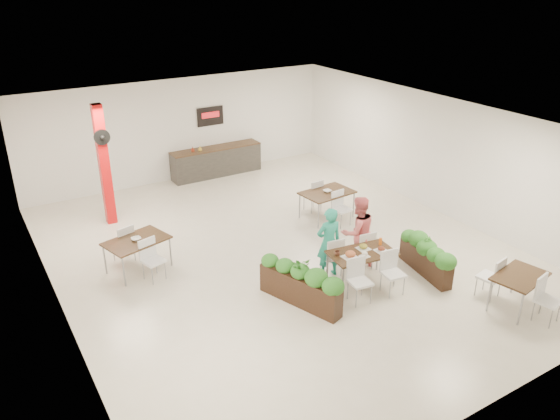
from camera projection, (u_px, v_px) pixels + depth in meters
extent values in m
plane|color=beige|center=(281.00, 251.00, 13.13)|extent=(12.00, 12.00, 0.00)
cube|color=white|center=(181.00, 129.00, 17.16)|extent=(10.00, 0.10, 3.20)
cube|color=white|center=(500.00, 322.00, 7.81)|extent=(10.00, 0.10, 3.20)
cube|color=white|center=(51.00, 242.00, 10.10)|extent=(0.10, 12.00, 3.20)
cube|color=white|center=(437.00, 154.00, 14.87)|extent=(0.10, 12.00, 3.20)
cube|color=white|center=(281.00, 121.00, 11.83)|extent=(10.00, 12.00, 0.04)
cube|color=red|center=(104.00, 166.00, 14.01)|extent=(0.25, 0.25, 3.20)
cylinder|color=black|center=(102.00, 137.00, 13.55)|extent=(0.40, 0.06, 0.40)
sphere|color=black|center=(102.00, 138.00, 13.52)|extent=(0.12, 0.12, 0.12)
cube|color=#2B2826|center=(217.00, 162.00, 17.83)|extent=(3.00, 0.60, 0.90)
cube|color=black|center=(216.00, 148.00, 17.64)|extent=(3.00, 0.62, 0.04)
cube|color=black|center=(210.00, 116.00, 17.48)|extent=(0.90, 0.04, 0.60)
cube|color=red|center=(211.00, 115.00, 17.44)|extent=(0.60, 0.02, 0.18)
imported|color=maroon|center=(193.00, 148.00, 17.21)|extent=(0.09, 0.09, 0.19)
imported|color=gold|center=(200.00, 148.00, 17.34)|extent=(0.13, 0.13, 0.17)
cube|color=black|center=(362.00, 253.00, 11.53)|extent=(1.49, 0.98, 0.04)
cylinder|color=gray|center=(343.00, 283.00, 11.16)|extent=(0.04, 0.04, 0.71)
cylinder|color=gray|center=(395.00, 270.00, 11.63)|extent=(0.04, 0.04, 0.71)
cylinder|color=gray|center=(327.00, 267.00, 11.73)|extent=(0.04, 0.04, 0.71)
cylinder|color=gray|center=(378.00, 256.00, 12.20)|extent=(0.04, 0.04, 0.71)
cube|color=white|center=(331.00, 256.00, 11.99)|extent=(0.47, 0.47, 0.05)
cube|color=white|center=(336.00, 250.00, 11.73)|extent=(0.42, 0.10, 0.45)
cylinder|color=gray|center=(334.00, 260.00, 12.29)|extent=(0.02, 0.02, 0.43)
cylinder|color=gray|center=(320.00, 263.00, 12.17)|extent=(0.02, 0.02, 0.43)
cylinder|color=gray|center=(341.00, 267.00, 12.01)|extent=(0.02, 0.02, 0.43)
cylinder|color=gray|center=(328.00, 270.00, 11.88)|extent=(0.02, 0.02, 0.43)
cube|color=white|center=(362.00, 249.00, 12.29)|extent=(0.47, 0.47, 0.05)
cube|color=white|center=(368.00, 243.00, 12.03)|extent=(0.42, 0.10, 0.45)
cylinder|color=gray|center=(364.00, 253.00, 12.59)|extent=(0.02, 0.02, 0.43)
cylinder|color=gray|center=(351.00, 256.00, 12.46)|extent=(0.02, 0.02, 0.43)
cylinder|color=gray|center=(372.00, 260.00, 12.30)|extent=(0.02, 0.02, 0.43)
cylinder|color=gray|center=(359.00, 263.00, 12.18)|extent=(0.02, 0.02, 0.43)
cube|color=white|center=(360.00, 282.00, 10.99)|extent=(0.47, 0.47, 0.05)
cube|color=white|center=(356.00, 267.00, 11.05)|extent=(0.42, 0.10, 0.45)
cylinder|color=gray|center=(356.00, 298.00, 10.88)|extent=(0.02, 0.02, 0.43)
cylinder|color=gray|center=(371.00, 295.00, 11.01)|extent=(0.02, 0.02, 0.43)
cylinder|color=gray|center=(348.00, 290.00, 11.16)|extent=(0.02, 0.02, 0.43)
cylinder|color=gray|center=(362.00, 286.00, 11.29)|extent=(0.02, 0.02, 0.43)
cube|color=white|center=(393.00, 274.00, 11.28)|extent=(0.47, 0.47, 0.05)
cube|color=white|center=(389.00, 259.00, 11.34)|extent=(0.42, 0.10, 0.45)
cylinder|color=gray|center=(390.00, 290.00, 11.18)|extent=(0.02, 0.02, 0.43)
cylinder|color=gray|center=(404.00, 286.00, 11.30)|extent=(0.02, 0.02, 0.43)
cylinder|color=gray|center=(381.00, 282.00, 11.46)|extent=(0.02, 0.02, 0.43)
cylinder|color=gray|center=(394.00, 278.00, 11.59)|extent=(0.02, 0.02, 0.43)
cube|color=white|center=(350.00, 257.00, 11.30)|extent=(0.34, 0.34, 0.01)
ellipsoid|color=brown|center=(350.00, 254.00, 11.27)|extent=(0.22, 0.22, 0.13)
cube|color=white|center=(363.00, 249.00, 11.65)|extent=(0.29, 0.29, 0.01)
ellipsoid|color=orange|center=(363.00, 246.00, 11.63)|extent=(0.18, 0.18, 0.11)
cube|color=white|center=(381.00, 251.00, 11.56)|extent=(0.29, 0.29, 0.01)
ellipsoid|color=#501D10|center=(382.00, 249.00, 11.54)|extent=(0.16, 0.16, 0.10)
cube|color=white|center=(365.00, 256.00, 11.35)|extent=(0.20, 0.20, 0.01)
ellipsoid|color=white|center=(365.00, 254.00, 11.33)|extent=(0.12, 0.12, 0.07)
cylinder|color=orange|center=(380.00, 241.00, 11.82)|extent=(0.07, 0.07, 0.15)
imported|color=brown|center=(337.00, 253.00, 11.38)|extent=(0.12, 0.12, 0.10)
imported|color=teal|center=(329.00, 242.00, 11.81)|extent=(0.64, 0.46, 1.61)
imported|color=#F66D71|center=(358.00, 232.00, 12.17)|extent=(0.90, 0.75, 1.70)
cube|color=black|center=(300.00, 290.00, 10.98)|extent=(0.90, 1.89, 0.63)
ellipsoid|color=#195017|center=(333.00, 285.00, 10.33)|extent=(0.40, 0.40, 0.32)
ellipsoid|color=#195017|center=(316.00, 278.00, 10.57)|extent=(0.40, 0.40, 0.32)
ellipsoid|color=#195017|center=(300.00, 271.00, 10.80)|extent=(0.40, 0.40, 0.32)
ellipsoid|color=#195017|center=(285.00, 265.00, 11.03)|extent=(0.40, 0.40, 0.32)
ellipsoid|color=#195017|center=(270.00, 259.00, 11.27)|extent=(0.40, 0.40, 0.32)
imported|color=#195017|center=(300.00, 267.00, 10.77)|extent=(0.37, 0.32, 0.41)
cube|color=black|center=(425.00, 262.00, 12.10)|extent=(0.56, 1.66, 0.55)
ellipsoid|color=#195017|center=(446.00, 260.00, 11.37)|extent=(0.40, 0.40, 0.32)
ellipsoid|color=#195017|center=(436.00, 253.00, 11.66)|extent=(0.40, 0.40, 0.32)
ellipsoid|color=#195017|center=(427.00, 246.00, 11.94)|extent=(0.40, 0.40, 0.32)
ellipsoid|color=#195017|center=(418.00, 240.00, 12.23)|extent=(0.40, 0.40, 0.32)
ellipsoid|color=#195017|center=(410.00, 234.00, 12.51)|extent=(0.40, 0.40, 0.32)
imported|color=#195017|center=(427.00, 244.00, 11.92)|extent=(0.20, 0.20, 0.35)
cube|color=black|center=(136.00, 241.00, 12.05)|extent=(1.52, 1.21, 0.04)
cylinder|color=gray|center=(124.00, 272.00, 11.56)|extent=(0.04, 0.04, 0.71)
cylinder|color=gray|center=(171.00, 252.00, 12.37)|extent=(0.04, 0.04, 0.71)
cylinder|color=gray|center=(105.00, 260.00, 12.04)|extent=(0.04, 0.04, 0.71)
cylinder|color=gray|center=(151.00, 241.00, 12.85)|extent=(0.04, 0.04, 0.71)
cube|color=white|center=(123.00, 243.00, 12.54)|extent=(0.52, 0.52, 0.05)
cube|color=white|center=(126.00, 236.00, 12.32)|extent=(0.42, 0.15, 0.45)
cylinder|color=gray|center=(127.00, 248.00, 12.86)|extent=(0.02, 0.02, 0.43)
cylinder|color=gray|center=(114.00, 253.00, 12.63)|extent=(0.02, 0.02, 0.43)
cylinder|color=gray|center=(135.00, 252.00, 12.64)|extent=(0.02, 0.02, 0.43)
cylinder|color=gray|center=(122.00, 257.00, 12.42)|extent=(0.02, 0.02, 0.43)
cube|color=white|center=(153.00, 261.00, 11.79)|extent=(0.52, 0.52, 0.05)
cube|color=white|center=(147.00, 248.00, 11.81)|extent=(0.42, 0.15, 0.45)
cylinder|color=gray|center=(152.00, 276.00, 11.66)|extent=(0.02, 0.02, 0.43)
cylinder|color=gray|center=(165.00, 270.00, 11.89)|extent=(0.02, 0.02, 0.43)
cylinder|color=gray|center=(143.00, 271.00, 11.88)|extent=(0.02, 0.02, 0.43)
cylinder|color=gray|center=(156.00, 265.00, 12.10)|extent=(0.02, 0.02, 0.43)
imported|color=white|center=(136.00, 239.00, 12.03)|extent=(0.22, 0.22, 0.05)
cube|color=black|center=(327.00, 193.00, 14.64)|extent=(1.45, 1.03, 0.04)
cylinder|color=gray|center=(319.00, 216.00, 14.16)|extent=(0.04, 0.04, 0.71)
cylinder|color=gray|center=(354.00, 205.00, 14.84)|extent=(0.04, 0.04, 0.71)
cylinder|color=gray|center=(300.00, 206.00, 14.74)|extent=(0.04, 0.04, 0.71)
cylinder|color=gray|center=(334.00, 196.00, 15.42)|extent=(0.04, 0.04, 0.71)
cube|color=white|center=(313.00, 195.00, 15.19)|extent=(0.46, 0.46, 0.05)
cube|color=white|center=(317.00, 189.00, 14.95)|extent=(0.42, 0.08, 0.45)
cylinder|color=gray|center=(313.00, 200.00, 15.51)|extent=(0.02, 0.02, 0.43)
cylinder|color=gray|center=(304.00, 203.00, 15.32)|extent=(0.02, 0.02, 0.43)
cylinder|color=gray|center=(321.00, 204.00, 15.26)|extent=(0.02, 0.02, 0.43)
cylinder|color=gray|center=(312.00, 207.00, 15.07)|extent=(0.02, 0.02, 0.43)
cube|color=white|center=(342.00, 209.00, 14.31)|extent=(0.46, 0.46, 0.05)
cube|color=white|center=(337.00, 198.00, 14.35)|extent=(0.42, 0.08, 0.45)
cylinder|color=gray|center=(341.00, 221.00, 14.19)|extent=(0.02, 0.02, 0.43)
cylinder|color=gray|center=(351.00, 218.00, 14.38)|extent=(0.02, 0.02, 0.43)
cylinder|color=gray|center=(332.00, 217.00, 14.44)|extent=(0.02, 0.02, 0.43)
cylinder|color=gray|center=(342.00, 214.00, 14.62)|extent=(0.02, 0.02, 0.43)
imported|color=white|center=(327.00, 191.00, 14.62)|extent=(0.22, 0.22, 0.05)
cube|color=black|center=(520.00, 276.00, 10.66)|extent=(1.26, 0.96, 0.04)
cylinder|color=gray|center=(521.00, 309.00, 10.28)|extent=(0.04, 0.04, 0.71)
cylinder|color=gray|center=(544.00, 290.00, 10.91)|extent=(0.04, 0.04, 0.71)
cylinder|color=gray|center=(489.00, 296.00, 10.71)|extent=(0.04, 0.04, 0.71)
cylinder|color=gray|center=(513.00, 278.00, 11.34)|extent=(0.04, 0.04, 0.71)
cube|color=white|center=(489.00, 277.00, 11.18)|extent=(0.49, 0.49, 0.05)
cube|color=white|center=(500.00, 270.00, 10.95)|extent=(0.42, 0.12, 0.45)
cylinder|color=gray|center=(484.00, 281.00, 11.49)|extent=(0.02, 0.02, 0.43)
cylinder|color=gray|center=(476.00, 287.00, 11.28)|extent=(0.02, 0.02, 0.43)
cylinder|color=gray|center=(499.00, 287.00, 11.26)|extent=(0.02, 0.02, 0.43)
cylinder|color=gray|center=(491.00, 293.00, 11.05)|extent=(0.02, 0.02, 0.43)
cube|color=white|center=(548.00, 301.00, 10.37)|extent=(0.49, 0.49, 0.05)
cube|color=white|center=(541.00, 286.00, 10.39)|extent=(0.42, 0.12, 0.45)
cylinder|color=gray|center=(551.00, 319.00, 10.24)|extent=(0.02, 0.02, 0.43)
cylinder|color=gray|center=(559.00, 312.00, 10.45)|extent=(0.02, 0.02, 0.43)
cylinder|color=gray|center=(533.00, 311.00, 10.47)|extent=(0.02, 0.02, 0.43)
cylinder|color=gray|center=(541.00, 304.00, 10.68)|extent=(0.02, 0.02, 0.43)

